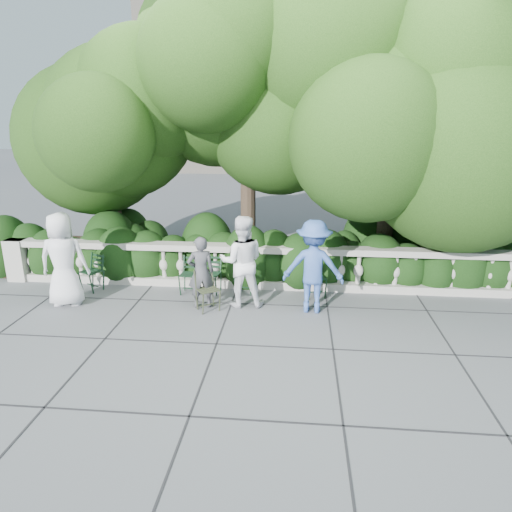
# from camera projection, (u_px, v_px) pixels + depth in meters

# --- Properties ---
(ground) EXTENTS (90.00, 90.00, 0.00)m
(ground) POSITION_uv_depth(u_px,v_px,m) (251.00, 321.00, 8.79)
(ground) COLOR #52545A
(ground) RESTS_ON ground
(balustrade) EXTENTS (12.00, 0.44, 1.00)m
(balustrade) POSITION_uv_depth(u_px,v_px,m) (259.00, 267.00, 10.36)
(balustrade) COLOR #9E998E
(balustrade) RESTS_ON ground
(shrub_hedge) EXTENTS (15.00, 2.60, 1.70)m
(shrub_hedge) POSITION_uv_depth(u_px,v_px,m) (263.00, 271.00, 11.65)
(shrub_hedge) COLOR black
(shrub_hedge) RESTS_ON ground
(tree_canopy) EXTENTS (15.04, 6.52, 6.78)m
(tree_canopy) POSITION_uv_depth(u_px,v_px,m) (294.00, 108.00, 10.60)
(tree_canopy) COLOR #3F3023
(tree_canopy) RESTS_ON ground
(chair_a) EXTENTS (0.61, 0.62, 0.84)m
(chair_a) POSITION_uv_depth(u_px,v_px,m) (88.00, 292.00, 10.22)
(chair_a) COLOR black
(chair_a) RESTS_ON ground
(chair_b) EXTENTS (0.48, 0.51, 0.84)m
(chair_b) POSITION_uv_depth(u_px,v_px,m) (188.00, 296.00, 10.01)
(chair_b) COLOR black
(chair_b) RESTS_ON ground
(chair_c) EXTENTS (0.51, 0.54, 0.84)m
(chair_c) POSITION_uv_depth(u_px,v_px,m) (209.00, 295.00, 10.05)
(chair_c) COLOR black
(chair_c) RESTS_ON ground
(chair_d) EXTENTS (0.54, 0.57, 0.84)m
(chair_d) POSITION_uv_depth(u_px,v_px,m) (243.00, 295.00, 10.06)
(chair_d) COLOR black
(chair_d) RESTS_ON ground
(chair_f) EXTENTS (0.57, 0.59, 0.84)m
(chair_f) POSITION_uv_depth(u_px,v_px,m) (317.00, 299.00, 9.81)
(chair_f) COLOR black
(chair_f) RESTS_ON ground
(chair_weathered) EXTENTS (0.63, 0.64, 0.84)m
(chair_weathered) POSITION_uv_depth(u_px,v_px,m) (211.00, 313.00, 9.15)
(chair_weathered) COLOR black
(chair_weathered) RESTS_ON ground
(person_businessman) EXTENTS (1.03, 0.75, 1.96)m
(person_businessman) POSITION_uv_depth(u_px,v_px,m) (63.00, 260.00, 9.28)
(person_businessman) COLOR white
(person_businessman) RESTS_ON ground
(person_woman_grey) EXTENTS (0.63, 0.51, 1.50)m
(person_woman_grey) POSITION_uv_depth(u_px,v_px,m) (201.00, 272.00, 9.23)
(person_woman_grey) COLOR #434248
(person_woman_grey) RESTS_ON ground
(person_casual_man) EXTENTS (0.99, 0.81, 1.90)m
(person_casual_man) POSITION_uv_depth(u_px,v_px,m) (242.00, 261.00, 9.26)
(person_casual_man) COLOR white
(person_casual_man) RESTS_ON ground
(person_older_blue) EXTENTS (1.26, 0.79, 1.88)m
(person_older_blue) POSITION_uv_depth(u_px,v_px,m) (313.00, 267.00, 8.98)
(person_older_blue) COLOR #3657A3
(person_older_blue) RESTS_ON ground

